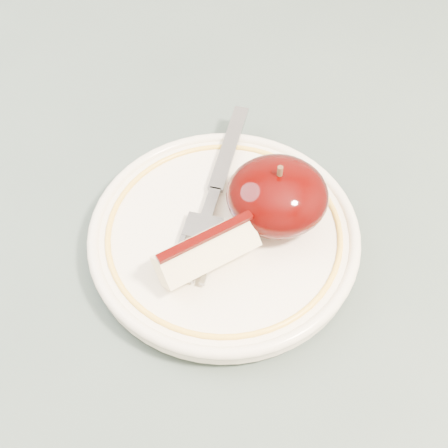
{
  "coord_description": "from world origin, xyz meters",
  "views": [
    {
      "loc": [
        0.04,
        -0.24,
        1.15
      ],
      "look_at": [
        0.04,
        0.03,
        0.78
      ],
      "focal_mm": 50.0,
      "sensor_mm": 36.0,
      "label": 1
    }
  ],
  "objects_px": {
    "apple_half": "(277,196)",
    "fork": "(215,191)",
    "plate": "(224,235)",
    "table": "(182,329)"
  },
  "relations": [
    {
      "from": "table",
      "to": "fork",
      "type": "distance_m",
      "value": 0.13
    },
    {
      "from": "fork",
      "to": "plate",
      "type": "bearing_deg",
      "value": -154.98
    },
    {
      "from": "plate",
      "to": "fork",
      "type": "height_order",
      "value": "fork"
    },
    {
      "from": "table",
      "to": "plate",
      "type": "height_order",
      "value": "plate"
    },
    {
      "from": "plate",
      "to": "apple_half",
      "type": "bearing_deg",
      "value": 24.14
    },
    {
      "from": "apple_half",
      "to": "fork",
      "type": "bearing_deg",
      "value": 158.94
    },
    {
      "from": "table",
      "to": "apple_half",
      "type": "xyz_separation_m",
      "value": [
        0.07,
        0.05,
        0.13
      ]
    },
    {
      "from": "apple_half",
      "to": "fork",
      "type": "xyz_separation_m",
      "value": [
        -0.05,
        0.02,
        -0.02
      ]
    },
    {
      "from": "table",
      "to": "plate",
      "type": "distance_m",
      "value": 0.11
    },
    {
      "from": "plate",
      "to": "apple_half",
      "type": "xyz_separation_m",
      "value": [
        0.04,
        0.02,
        0.03
      ]
    }
  ]
}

